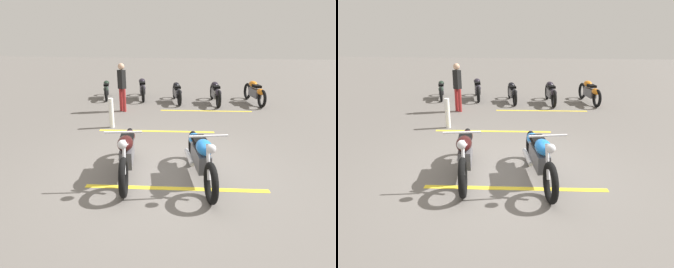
# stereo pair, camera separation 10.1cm
# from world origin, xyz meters

# --- Properties ---
(ground_plane) EXTENTS (60.00, 60.00, 0.00)m
(ground_plane) POSITION_xyz_m (0.00, 0.00, 0.00)
(ground_plane) COLOR #66605B
(motorcycle_bright_foreground) EXTENTS (2.19, 0.79, 1.04)m
(motorcycle_bright_foreground) POSITION_xyz_m (-0.16, -0.67, 0.46)
(motorcycle_bright_foreground) COLOR black
(motorcycle_bright_foreground) RESTS_ON ground
(motorcycle_dark_foreground) EXTENTS (2.21, 0.74, 1.04)m
(motorcycle_dark_foreground) POSITION_xyz_m (-0.16, 0.70, 0.46)
(motorcycle_dark_foreground) COLOR black
(motorcycle_dark_foreground) RESTS_ON ground
(motorcycle_row_far_left) EXTENTS (2.18, 0.62, 0.83)m
(motorcycle_row_far_left) POSITION_xyz_m (6.46, -2.54, 0.46)
(motorcycle_row_far_left) COLOR black
(motorcycle_row_far_left) RESTS_ON ground
(motorcycle_row_left) EXTENTS (2.15, 0.46, 0.81)m
(motorcycle_row_left) POSITION_xyz_m (6.19, -1.03, 0.44)
(motorcycle_row_left) COLOR black
(motorcycle_row_left) RESTS_ON ground
(motorcycle_row_center) EXTENTS (1.96, 0.60, 0.75)m
(motorcycle_row_center) POSITION_xyz_m (6.24, 0.47, 0.41)
(motorcycle_row_center) COLOR black
(motorcycle_row_center) RESTS_ON ground
(motorcycle_row_right) EXTENTS (2.11, 0.66, 0.81)m
(motorcycle_row_right) POSITION_xyz_m (6.71, 1.98, 0.44)
(motorcycle_row_right) COLOR black
(motorcycle_row_right) RESTS_ON ground
(motorcycle_row_far_right) EXTENTS (1.84, 0.65, 0.72)m
(motorcycle_row_far_right) POSITION_xyz_m (6.58, 3.48, 0.39)
(motorcycle_row_far_right) COLOR black
(motorcycle_row_far_right) RESTS_ON ground
(bystander_near_row) EXTENTS (0.27, 0.29, 1.65)m
(bystander_near_row) POSITION_xyz_m (4.55, 2.19, 0.92)
(bystander_near_row) COLOR maroon
(bystander_near_row) RESTS_ON ground
(bollard_post) EXTENTS (0.14, 0.14, 0.86)m
(bollard_post) POSITION_xyz_m (2.66, 1.96, 0.43)
(bollard_post) COLOR white
(bollard_post) RESTS_ON ground
(parking_stripe_near) EXTENTS (0.38, 3.20, 0.01)m
(parking_stripe_near) POSITION_xyz_m (-0.63, -0.29, 0.00)
(parking_stripe_near) COLOR yellow
(parking_stripe_near) RESTS_ON ground
(parking_stripe_mid) EXTENTS (0.38, 3.20, 0.01)m
(parking_stripe_mid) POSITION_xyz_m (2.48, 0.63, 0.00)
(parking_stripe_mid) COLOR yellow
(parking_stripe_mid) RESTS_ON ground
(parking_stripe_far) EXTENTS (0.38, 3.20, 0.01)m
(parking_stripe_far) POSITION_xyz_m (4.98, -0.70, 0.00)
(parking_stripe_far) COLOR yellow
(parking_stripe_far) RESTS_ON ground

